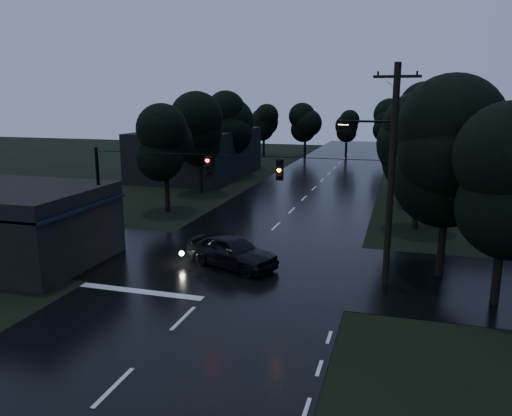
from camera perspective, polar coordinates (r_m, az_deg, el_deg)
The scene contains 18 objects.
ground at distance 16.48m, azimuth -15.95°, elevation -19.15°, with size 160.00×160.00×0.00m, color black.
main_road at distance 43.29m, azimuth 5.51°, elevation 1.09°, with size 12.00×120.00×0.02m, color black.
cross_street at distance 26.39m, azimuth -1.98°, elevation -6.34°, with size 60.00×9.00×0.02m, color black.
building_far_right at distance 46.54m, azimuth 23.76°, elevation 3.63°, with size 10.00×14.00×4.40m, color black.
building_far_left at distance 56.46m, azimuth -6.62°, elevation 6.29°, with size 10.00×16.00×5.00m, color black.
utility_pole_main at distance 22.94m, azimuth 15.00°, elevation 3.90°, with size 3.50×0.30×10.00m.
utility_pole_far at distance 39.97m, azimuth 16.88°, elevation 5.29°, with size 2.00×0.30×7.50m.
anchor_pole_left at distance 27.97m, azimuth -17.44°, elevation 0.54°, with size 0.18×0.18×6.00m, color black.
span_signals at distance 24.07m, azimuth -1.56°, elevation 4.67°, with size 15.00×0.37×1.12m.
tree_corner_near at distance 24.92m, azimuth 21.22°, elevation 5.84°, with size 4.48×4.48×9.44m.
tree_corner_far at distance 22.33m, azimuth 26.78°, elevation 2.71°, with size 3.92×3.92×8.26m.
tree_left_a at distance 37.84m, azimuth -10.33°, elevation 7.33°, with size 3.92×3.92×8.26m.
tree_left_b at distance 45.31m, azimuth -6.48°, elevation 8.75°, with size 4.20×4.20×8.85m.
tree_left_c at distance 54.83m, azimuth -2.99°, elevation 9.84°, with size 4.48×4.48×9.44m.
tree_right_a at distance 33.84m, azimuth 18.29°, elevation 6.96°, with size 4.20×4.20×8.85m.
tree_right_b at distance 41.81m, azimuth 18.86°, elevation 8.37°, with size 4.48×4.48×9.44m.
tree_right_c at distance 51.80m, azimuth 19.14°, elevation 9.44°, with size 4.76×4.76×10.03m.
car at distance 25.65m, azimuth -2.78°, elevation -4.90°, with size 2.02×5.03×1.71m, color black.
Camera 1 is at (7.89, -11.70, 8.52)m, focal length 35.00 mm.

